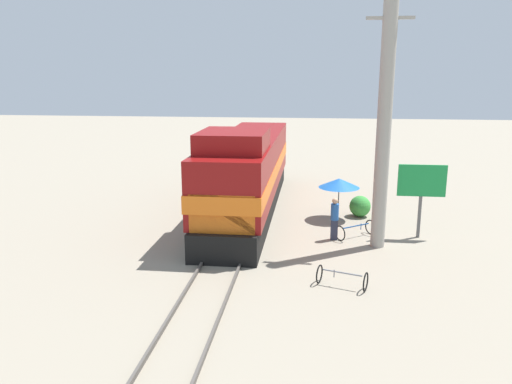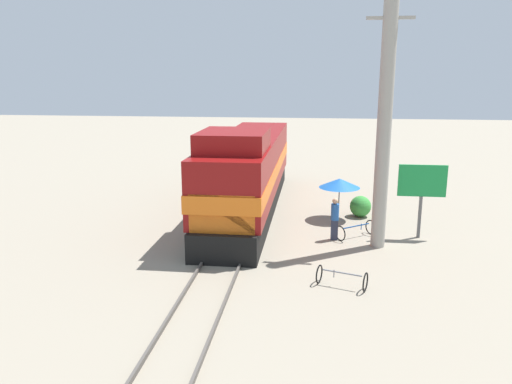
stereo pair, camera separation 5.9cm
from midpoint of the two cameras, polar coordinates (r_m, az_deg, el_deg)
name	(u,v)px [view 2 (the right image)]	position (r m, az deg, el deg)	size (l,w,h in m)	color
ground_plane	(239,231)	(22.78, -1.91, -4.46)	(120.00, 120.00, 0.00)	gray
rail_near	(223,229)	(22.87, -3.70, -4.21)	(0.08, 43.76, 0.15)	#4C4742
rail_far	(254,230)	(22.66, -0.12, -4.35)	(0.08, 43.76, 0.15)	#4C4742
locomotive	(248,173)	(25.30, -0.86, 2.20)	(2.97, 15.87, 4.68)	black
utility_pole	(385,122)	(20.34, 14.56, 7.81)	(1.80, 0.57, 10.24)	#9E998E
vendor_umbrella	(340,183)	(24.49, 9.60, 1.01)	(1.98, 1.98, 2.04)	#4C4C4C
billboard_sign	(422,185)	(22.43, 18.52, 0.80)	(2.02, 0.12, 3.22)	#595959
shrub_cluster	(360,206)	(25.42, 11.91, -1.62)	(1.05, 1.05, 1.05)	#388C38
person_bystander	(335,217)	(21.57, 9.07, -2.84)	(0.34, 0.34, 1.85)	#2D3347
bicycle	(356,230)	(22.20, 11.42, -4.28)	(1.82, 1.61, 0.66)	black
bicycle_spare	(342,278)	(17.13, 9.87, -9.63)	(1.75, 1.14, 0.65)	black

